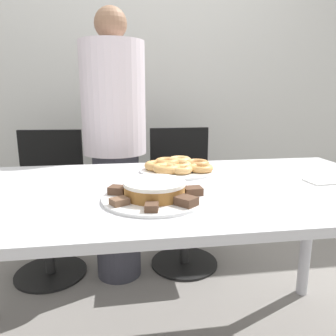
{
  "coord_description": "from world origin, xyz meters",
  "views": [
    {
      "loc": [
        -0.17,
        -1.15,
        1.12
      ],
      "look_at": [
        0.01,
        0.05,
        0.84
      ],
      "focal_mm": 35.0,
      "sensor_mm": 36.0,
      "label": 1
    }
  ],
  "objects_px": {
    "office_chair_right": "(183,201)",
    "napkin": "(322,181)",
    "frosted_cake": "(155,189)",
    "office_chair_left": "(49,208)",
    "plate_cake": "(155,198)",
    "plate_donuts": "(178,170)",
    "person_standing": "(115,145)"
  },
  "relations": [
    {
      "from": "office_chair_left",
      "to": "frosted_cake",
      "type": "distance_m",
      "value": 1.21
    },
    {
      "from": "office_chair_right",
      "to": "plate_cake",
      "type": "relative_size",
      "value": 2.6
    },
    {
      "from": "office_chair_left",
      "to": "plate_donuts",
      "type": "bearing_deg",
      "value": -37.01
    },
    {
      "from": "frosted_cake",
      "to": "plate_cake",
      "type": "bearing_deg",
      "value": 180.0
    },
    {
      "from": "office_chair_right",
      "to": "plate_donuts",
      "type": "height_order",
      "value": "office_chair_right"
    },
    {
      "from": "office_chair_right",
      "to": "frosted_cake",
      "type": "bearing_deg",
      "value": -107.06
    },
    {
      "from": "frosted_cake",
      "to": "napkin",
      "type": "xyz_separation_m",
      "value": [
        0.67,
        0.12,
        -0.03
      ]
    },
    {
      "from": "plate_cake",
      "to": "plate_donuts",
      "type": "relative_size",
      "value": 1.01
    },
    {
      "from": "office_chair_left",
      "to": "frosted_cake",
      "type": "height_order",
      "value": "office_chair_left"
    },
    {
      "from": "plate_cake",
      "to": "napkin",
      "type": "distance_m",
      "value": 0.68
    },
    {
      "from": "office_chair_right",
      "to": "frosted_cake",
      "type": "distance_m",
      "value": 1.12
    },
    {
      "from": "plate_donuts",
      "to": "office_chair_left",
      "type": "bearing_deg",
      "value": 138.38
    },
    {
      "from": "plate_cake",
      "to": "plate_donuts",
      "type": "distance_m",
      "value": 0.41
    },
    {
      "from": "plate_donuts",
      "to": "plate_cake",
      "type": "bearing_deg",
      "value": -110.89
    },
    {
      "from": "plate_donuts",
      "to": "napkin",
      "type": "bearing_deg",
      "value": -26.58
    },
    {
      "from": "office_chair_left",
      "to": "napkin",
      "type": "xyz_separation_m",
      "value": [
        1.23,
        -0.89,
        0.36
      ]
    },
    {
      "from": "plate_donuts",
      "to": "frosted_cake",
      "type": "distance_m",
      "value": 0.41
    },
    {
      "from": "office_chair_right",
      "to": "plate_cake",
      "type": "bearing_deg",
      "value": -107.06
    },
    {
      "from": "plate_donuts",
      "to": "napkin",
      "type": "distance_m",
      "value": 0.59
    },
    {
      "from": "office_chair_left",
      "to": "plate_cake",
      "type": "bearing_deg",
      "value": -56.32
    },
    {
      "from": "office_chair_right",
      "to": "napkin",
      "type": "height_order",
      "value": "office_chair_right"
    },
    {
      "from": "frosted_cake",
      "to": "napkin",
      "type": "height_order",
      "value": "frosted_cake"
    },
    {
      "from": "plate_cake",
      "to": "frosted_cake",
      "type": "bearing_deg",
      "value": 0.0
    },
    {
      "from": "person_standing",
      "to": "office_chair_left",
      "type": "height_order",
      "value": "person_standing"
    },
    {
      "from": "office_chair_right",
      "to": "napkin",
      "type": "relative_size",
      "value": 7.08
    },
    {
      "from": "plate_cake",
      "to": "napkin",
      "type": "xyz_separation_m",
      "value": [
        0.67,
        0.12,
        -0.0
      ]
    },
    {
      "from": "office_chair_left",
      "to": "napkin",
      "type": "bearing_deg",
      "value": -31.23
    },
    {
      "from": "person_standing",
      "to": "plate_donuts",
      "type": "relative_size",
      "value": 4.65
    },
    {
      "from": "office_chair_right",
      "to": "frosted_cake",
      "type": "relative_size",
      "value": 4.43
    },
    {
      "from": "office_chair_left",
      "to": "office_chair_right",
      "type": "xyz_separation_m",
      "value": [
        0.85,
        0.0,
        0.0
      ]
    },
    {
      "from": "office_chair_left",
      "to": "frosted_cake",
      "type": "relative_size",
      "value": 4.43
    },
    {
      "from": "person_standing",
      "to": "napkin",
      "type": "relative_size",
      "value": 12.49
    }
  ]
}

